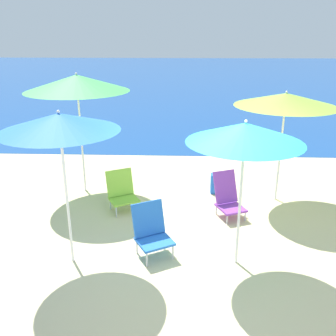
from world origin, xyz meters
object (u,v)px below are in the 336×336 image
(beach_umbrella_blue, at_px, (59,123))
(backpack_blue, at_px, (218,184))
(beach_chair_lime, at_px, (122,191))
(beach_chair_blue, at_px, (151,230))
(beach_umbrella_green, at_px, (77,83))
(beach_umbrella_lime, at_px, (286,100))
(beach_umbrella_teal, at_px, (245,133))
(beach_chair_purple, at_px, (228,196))

(beach_umbrella_blue, relative_size, backpack_blue, 5.42)
(beach_chair_lime, bearing_deg, beach_chair_blue, -93.19)
(backpack_blue, bearing_deg, beach_chair_blue, -117.34)
(beach_umbrella_green, height_order, beach_chair_blue, beach_umbrella_green)
(beach_umbrella_green, bearing_deg, beach_umbrella_lime, -4.22)
(beach_umbrella_blue, bearing_deg, beach_chair_lime, 75.30)
(beach_umbrella_teal, bearing_deg, beach_chair_purple, 88.86)
(beach_umbrella_lime, bearing_deg, beach_chair_blue, -138.80)
(beach_chair_purple, bearing_deg, beach_umbrella_blue, -169.63)
(beach_umbrella_green, relative_size, beach_chair_blue, 3.12)
(beach_umbrella_teal, xyz_separation_m, beach_chair_purple, (0.03, 1.50, -1.55))
(beach_chair_lime, bearing_deg, beach_umbrella_lime, -17.37)
(beach_chair_lime, bearing_deg, backpack_blue, -4.07)
(beach_umbrella_teal, height_order, beach_chair_lime, beach_umbrella_teal)
(beach_umbrella_blue, bearing_deg, beach_chair_blue, 12.97)
(beach_umbrella_teal, distance_m, beach_chair_purple, 2.16)
(beach_umbrella_blue, height_order, beach_chair_purple, beach_umbrella_blue)
(beach_umbrella_teal, distance_m, beach_umbrella_blue, 2.35)
(beach_umbrella_teal, xyz_separation_m, beach_chair_lime, (-1.89, 1.65, -1.55))
(beach_chair_lime, relative_size, backpack_blue, 1.81)
(beach_umbrella_green, bearing_deg, beach_chair_purple, -19.24)
(beach_umbrella_teal, height_order, beach_umbrella_green, beach_umbrella_green)
(beach_umbrella_lime, xyz_separation_m, beach_chair_purple, (-1.03, -0.70, -1.60))
(beach_chair_purple, bearing_deg, beach_umbrella_green, 137.91)
(beach_umbrella_blue, height_order, beach_chair_blue, beach_umbrella_blue)
(beach_umbrella_lime, relative_size, beach_chair_blue, 2.76)
(beach_umbrella_lime, bearing_deg, backpack_blue, 166.70)
(beach_umbrella_lime, distance_m, backpack_blue, 2.10)
(beach_umbrella_blue, bearing_deg, beach_umbrella_green, 100.18)
(beach_umbrella_teal, xyz_separation_m, beach_umbrella_lime, (1.06, 2.20, 0.05))
(beach_umbrella_lime, distance_m, beach_chair_purple, 2.03)
(beach_umbrella_lime, distance_m, beach_chair_lime, 3.40)
(beach_chair_purple, xyz_separation_m, backpack_blue, (-0.09, 0.97, -0.16))
(beach_umbrella_teal, distance_m, beach_chair_lime, 2.95)
(beach_chair_lime, bearing_deg, beach_chair_purple, -32.50)
(beach_chair_blue, height_order, backpack_blue, beach_chair_blue)
(beach_umbrella_teal, relative_size, beach_umbrella_lime, 0.98)
(beach_umbrella_teal, relative_size, beach_umbrella_blue, 0.95)
(beach_chair_purple, relative_size, backpack_blue, 1.92)
(beach_umbrella_green, distance_m, beach_chair_blue, 3.31)
(beach_chair_lime, xyz_separation_m, backpack_blue, (1.84, 0.81, -0.16))
(beach_umbrella_blue, distance_m, beach_umbrella_green, 2.59)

